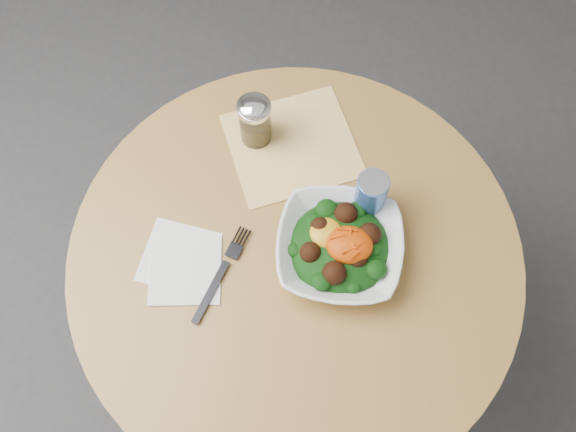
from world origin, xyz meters
name	(u,v)px	position (x,y,z in m)	size (l,w,h in m)	color
ground	(293,341)	(0.00, 0.00, 0.00)	(6.00, 6.00, 0.00)	#323234
table	(294,285)	(0.00, 0.00, 0.55)	(0.90, 0.90, 0.75)	black
cloth_napkin	(292,145)	(-0.03, 0.24, 0.75)	(0.26, 0.24, 0.00)	orange
paper_napkins	(182,264)	(-0.22, -0.04, 0.75)	(0.17, 0.18, 0.00)	white
salad_bowl	(340,247)	(0.08, 0.01, 0.78)	(0.25, 0.25, 0.09)	white
fork	(223,271)	(-0.14, -0.05, 0.76)	(0.09, 0.21, 0.00)	black
spice_shaker	(255,121)	(-0.11, 0.26, 0.81)	(0.07, 0.07, 0.13)	silver
beverage_can	(370,195)	(0.14, 0.11, 0.81)	(0.06, 0.06, 0.12)	navy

